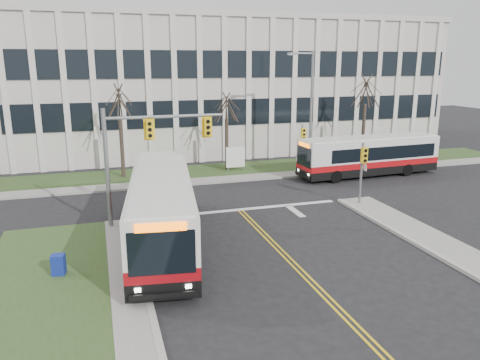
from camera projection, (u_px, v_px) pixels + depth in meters
name	position (u px, v px, depth m)	size (l,w,h in m)	color
ground	(296.00, 267.00, 19.73)	(120.00, 120.00, 0.00)	black
sidewalk_cross	(276.00, 176.00, 35.22)	(44.00, 1.60, 0.14)	#9E9B93
building_lawn	(263.00, 168.00, 37.81)	(44.00, 5.00, 0.12)	#314D21
office_building	(224.00, 86.00, 47.47)	(40.00, 16.00, 12.00)	beige
mast_arm_signal	(140.00, 146.00, 23.72)	(6.11, 0.38, 6.20)	slate
signal_pole_near	(363.00, 165.00, 27.55)	(0.34, 0.39, 3.80)	slate
signal_pole_far	(303.00, 142.00, 35.43)	(0.34, 0.39, 3.80)	slate
streetlight	(309.00, 105.00, 35.74)	(2.15, 0.25, 9.20)	slate
directory_sign	(235.00, 157.00, 36.37)	(1.50, 0.12, 2.00)	slate
tree_left	(119.00, 103.00, 33.34)	(1.80, 1.80, 7.70)	#42352B
tree_mid	(226.00, 109.00, 35.96)	(1.80, 1.80, 6.82)	#42352B
tree_right	(366.00, 92.00, 38.93)	(1.80, 1.80, 8.25)	#42352B
bus_main	(162.00, 211.00, 21.89)	(2.66, 12.29, 3.28)	silver
bus_cross	(369.00, 157.00, 35.14)	(2.37, 10.95, 2.92)	silver
newspaper_box_blue	(59.00, 266.00, 18.72)	(0.50, 0.45, 0.95)	navy
newspaper_box_red	(133.00, 286.00, 17.01)	(0.50, 0.45, 0.95)	#A7152A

